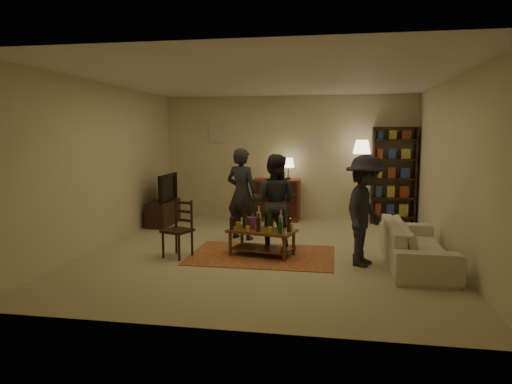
% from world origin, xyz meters
% --- Properties ---
extents(floor, '(6.00, 6.00, 0.00)m').
position_xyz_m(floor, '(0.00, 0.00, 0.00)').
color(floor, '#C6B793').
rests_on(floor, ground).
extents(room_shell, '(6.00, 6.00, 6.00)m').
position_xyz_m(room_shell, '(-0.65, 2.98, 1.81)').
color(room_shell, beige).
rests_on(room_shell, ground).
extents(rug, '(2.20, 1.50, 0.01)m').
position_xyz_m(rug, '(-0.05, -0.26, 0.01)').
color(rug, maroon).
rests_on(rug, ground).
extents(coffee_table, '(1.10, 0.76, 0.75)m').
position_xyz_m(coffee_table, '(-0.05, -0.26, 0.38)').
color(coffee_table, brown).
rests_on(coffee_table, ground).
extents(dining_chair, '(0.49, 0.49, 0.88)m').
position_xyz_m(dining_chair, '(-1.28, -0.51, 0.46)').
color(dining_chair, black).
rests_on(dining_chair, ground).
extents(tv_stand, '(0.40, 1.00, 1.06)m').
position_xyz_m(tv_stand, '(-2.44, 1.80, 0.38)').
color(tv_stand, black).
rests_on(tv_stand, ground).
extents(dresser, '(1.00, 0.50, 1.36)m').
position_xyz_m(dresser, '(-0.19, 2.71, 0.48)').
color(dresser, maroon).
rests_on(dresser, ground).
extents(bookshelf, '(0.90, 0.34, 2.02)m').
position_xyz_m(bookshelf, '(2.25, 2.78, 1.03)').
color(bookshelf, black).
rests_on(bookshelf, ground).
extents(floor_lamp, '(0.36, 0.36, 1.75)m').
position_xyz_m(floor_lamp, '(1.58, 2.57, 1.49)').
color(floor_lamp, black).
rests_on(floor_lamp, ground).
extents(sofa, '(0.81, 2.08, 0.61)m').
position_xyz_m(sofa, '(2.20, -0.40, 0.30)').
color(sofa, beige).
rests_on(sofa, ground).
extents(person_left, '(0.69, 0.57, 1.63)m').
position_xyz_m(person_left, '(-0.59, 0.83, 0.81)').
color(person_left, '#222229').
rests_on(person_left, ground).
extents(person_right, '(0.85, 0.71, 1.55)m').
position_xyz_m(person_right, '(0.09, 0.16, 0.78)').
color(person_right, '#282830').
rests_on(person_right, ground).
extents(person_by_sofa, '(0.90, 1.16, 1.59)m').
position_xyz_m(person_by_sofa, '(1.47, -0.52, 0.79)').
color(person_by_sofa, '#24242B').
rests_on(person_by_sofa, ground).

